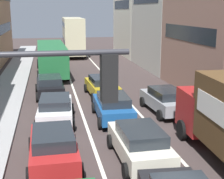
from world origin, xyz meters
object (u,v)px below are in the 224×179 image
object	(u,v)px
sedan_right_lane_behind_truck	(166,100)
bus_far_queue_secondary	(73,35)
bus_mid_queue_primary	(51,56)
sedan_centre_lane_second	(140,143)
traffic_light_pole	(0,147)
sedan_left_lane_fourth	(50,86)
wagon_left_lane_second	(53,146)
hatchback_centre_lane_third	(113,106)
sedan_left_lane_third	(55,109)
coupe_centre_lane_fourth	(102,86)

from	to	relation	value
sedan_right_lane_behind_truck	bus_far_queue_secondary	bearing A→B (deg)	3.68
sedan_right_lane_behind_truck	bus_far_queue_secondary	xyz separation A→B (m)	(-3.42, 27.52, 2.03)
bus_mid_queue_primary	sedan_centre_lane_second	bearing A→B (deg)	-172.29
traffic_light_pole	bus_mid_queue_primary	xyz separation A→B (m)	(1.21, 26.74, -2.06)
sedan_left_lane_fourth	bus_far_queue_secondary	size ratio (longest dim) A/B	0.41
wagon_left_lane_second	bus_far_queue_secondary	xyz separation A→B (m)	(3.42, 33.39, 2.03)
traffic_light_pole	sedan_right_lane_behind_truck	size ratio (longest dim) A/B	1.25
wagon_left_lane_second	bus_mid_queue_primary	distance (m)	19.70
sedan_right_lane_behind_truck	hatchback_centre_lane_third	bearing A→B (deg)	99.75
traffic_light_pole	wagon_left_lane_second	world-z (taller)	traffic_light_pole
hatchback_centre_lane_third	sedan_right_lane_behind_truck	xyz separation A→B (m)	(3.41, 0.80, 0.00)
wagon_left_lane_second	sedan_left_lane_fourth	bearing A→B (deg)	-0.77
wagon_left_lane_second	bus_mid_queue_primary	size ratio (longest dim) A/B	0.41
sedan_centre_lane_second	bus_mid_queue_primary	xyz separation A→B (m)	(-3.21, 20.00, 0.96)
traffic_light_pole	bus_far_queue_secondary	size ratio (longest dim) A/B	0.52
sedan_left_lane_fourth	bus_far_queue_secondary	world-z (taller)	bus_far_queue_secondary
hatchback_centre_lane_third	sedan_left_lane_fourth	world-z (taller)	same
sedan_left_lane_fourth	sedan_right_lane_behind_truck	bearing A→B (deg)	-129.77
sedan_left_lane_fourth	wagon_left_lane_second	bearing A→B (deg)	177.92
wagon_left_lane_second	sedan_left_lane_third	bearing A→B (deg)	-3.23
bus_far_queue_secondary	hatchback_centre_lane_third	bearing A→B (deg)	-178.91
sedan_left_lane_fourth	hatchback_centre_lane_third	bearing A→B (deg)	-152.65
sedan_left_lane_fourth	sedan_left_lane_third	bearing A→B (deg)	-179.90
coupe_centre_lane_fourth	bus_mid_queue_primary	bearing A→B (deg)	17.12
traffic_light_pole	wagon_left_lane_second	bearing A→B (deg)	82.49
sedan_centre_lane_second	sedan_left_lane_third	size ratio (longest dim) A/B	0.98
bus_mid_queue_primary	coupe_centre_lane_fourth	bearing A→B (deg)	-161.29
sedan_right_lane_behind_truck	wagon_left_lane_second	bearing A→B (deg)	127.21
traffic_light_pole	sedan_right_lane_behind_truck	xyz separation A→B (m)	(7.77, 12.93, -3.02)
sedan_right_lane_behind_truck	bus_mid_queue_primary	world-z (taller)	bus_mid_queue_primary
sedan_centre_lane_second	bus_mid_queue_primary	size ratio (longest dim) A/B	0.41
traffic_light_pole	coupe_centre_lane_fourth	size ratio (longest dim) A/B	1.25
sedan_centre_lane_second	bus_far_queue_secondary	bearing A→B (deg)	-0.78
traffic_light_pole	bus_mid_queue_primary	size ratio (longest dim) A/B	0.52
sedan_centre_lane_second	sedan_left_lane_third	bearing A→B (deg)	29.52
wagon_left_lane_second	bus_far_queue_secondary	size ratio (longest dim) A/B	0.41
sedan_centre_lane_second	wagon_left_lane_second	size ratio (longest dim) A/B	1.00
wagon_left_lane_second	sedan_left_lane_fourth	distance (m)	11.15
bus_far_queue_secondary	wagon_left_lane_second	bearing A→B (deg)	175.22
sedan_centre_lane_second	hatchback_centre_lane_third	world-z (taller)	same
sedan_centre_lane_second	sedan_left_lane_third	xyz separation A→B (m)	(-3.26, 5.56, 0.00)
sedan_centre_lane_second	hatchback_centre_lane_third	size ratio (longest dim) A/B	1.00
hatchback_centre_lane_third	sedan_left_lane_third	size ratio (longest dim) A/B	0.99
traffic_light_pole	bus_mid_queue_primary	distance (m)	26.85
sedan_centre_lane_second	sedan_right_lane_behind_truck	world-z (taller)	same
wagon_left_lane_second	hatchback_centre_lane_third	world-z (taller)	same
sedan_centre_lane_second	sedan_right_lane_behind_truck	bearing A→B (deg)	-29.35
wagon_left_lane_second	sedan_left_lane_third	xyz separation A→B (m)	(0.22, 5.24, 0.00)
sedan_left_lane_third	bus_mid_queue_primary	xyz separation A→B (m)	(0.05, 14.44, 0.96)
bus_mid_queue_primary	hatchback_centre_lane_third	bearing A→B (deg)	-169.22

